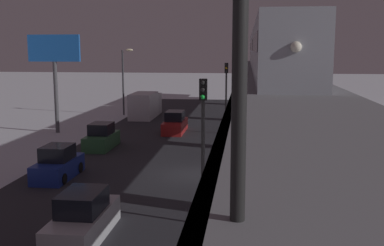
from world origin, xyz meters
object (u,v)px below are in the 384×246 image
Objects in this scene: sedan_red at (175,124)px; commercial_billboard at (54,58)px; sedan_green at (102,138)px; sedan_silver at (83,219)px; subway_train at (267,49)px; traffic_light_mid at (226,88)px; sedan_blue at (58,165)px; box_truck at (146,105)px; traffic_light_near at (203,131)px.

commercial_billboard is (10.76, 1.37, 6.03)m from sedan_red.
sedan_green and sedan_silver have the same top height.
commercial_billboard is at bearing 114.97° from sedan_silver.
traffic_light_mid is (3.69, 4.52, -3.43)m from subway_train.
sedan_red is at bearing 90.00° from sedan_silver.
sedan_silver is (8.39, 28.81, -6.83)m from subway_train.
subway_train is at bearing -163.39° from commercial_billboard.
commercial_billboard is at bearing -67.18° from sedan_blue.
commercial_billboard is (5.96, 10.66, 5.48)m from box_truck.
traffic_light_near reaches higher than sedan_green.
sedan_silver is (-4.60, 8.47, 0.01)m from sedan_blue.
sedan_blue is 11.81m from traffic_light_near.
box_truck is at bearing 117.33° from sedan_red.
sedan_green is 0.90× the size of sedan_silver.
sedan_red is 23.17m from traffic_light_near.
subway_train is at bearing 27.34° from sedan_red.
traffic_light_mid is (0.00, -22.26, 0.00)m from traffic_light_near.
box_truck reaches higher than sedan_silver.
subway_train is 6.23× the size of commercial_billboard.
subway_train is at bearing 73.77° from sedan_silver.
traffic_light_mid reaches higher than box_truck.
traffic_light_mid is at bearing 135.10° from box_truck.
traffic_light_mid reaches higher than sedan_green.
sedan_silver is (0.00, 24.48, -0.00)m from sedan_red.
traffic_light_near is (-4.70, 22.43, 3.40)m from sedan_red.
subway_train is at bearing 159.42° from box_truck.
traffic_light_mid is (-4.70, -24.30, 3.40)m from sedan_silver.
sedan_blue is 16.65m from sedan_red.
sedan_green and sedan_red have the same top height.
sedan_blue and sedan_red have the same top height.
sedan_blue and sedan_green have the same top height.
sedan_green is 0.88× the size of sedan_red.
traffic_light_mid is (-9.30, -7.37, 3.40)m from sedan_green.
sedan_silver is at bearing 23.49° from traffic_light_near.
sedan_blue is at bearing 90.00° from sedan_green.
box_truck is at bearing -119.19° from commercial_billboard.
commercial_billboard reaches higher than traffic_light_mid.
traffic_light_mid is at bearing -2.17° from sedan_red.
subway_train is 18.88m from sedan_green.
commercial_billboard is (15.46, -21.06, 2.63)m from traffic_light_near.
subway_train is 30.78m from sedan_silver.
commercial_billboard reaches higher than sedan_red.
sedan_green is 0.57× the size of box_truck.
traffic_light_near reaches higher than sedan_silver.
sedan_green is at bearing 105.20° from sedan_silver.
traffic_light_mid is (-9.30, -15.83, 3.41)m from sedan_blue.
sedan_silver is at bearing 79.05° from traffic_light_mid.
sedan_red is 0.75× the size of traffic_light_mid.
traffic_light_near is at bearing 121.99° from sedan_green.
commercial_billboard is at bearing -53.72° from traffic_light_near.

